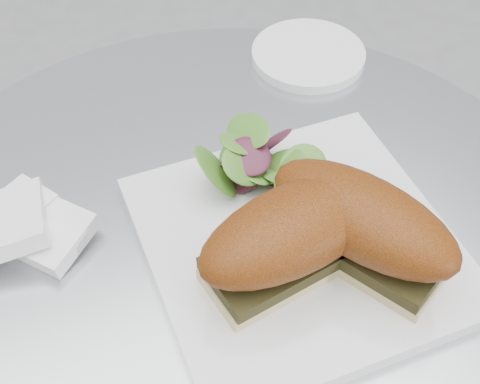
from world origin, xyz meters
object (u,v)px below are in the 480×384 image
at_px(saucer, 308,55).
at_px(plate, 298,244).
at_px(sandwich_left, 296,234).
at_px(sandwich_right, 362,224).

bearing_deg(saucer, plate, -117.61).
relative_size(sandwich_left, sandwich_right, 1.01).
bearing_deg(sandwich_right, saucer, 132.20).
distance_m(plate, saucer, 0.29).
distance_m(sandwich_right, saucer, 0.31).
height_order(plate, sandwich_left, sandwich_left).
bearing_deg(sandwich_right, plate, -160.24).
bearing_deg(plate, sandwich_left, -126.16).
distance_m(sandwich_left, saucer, 0.32).
bearing_deg(saucer, sandwich_left, -118.38).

